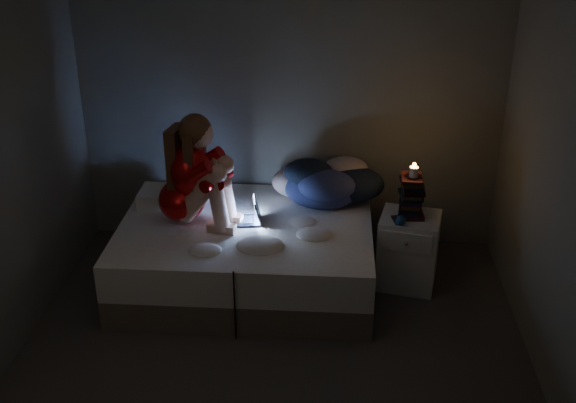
# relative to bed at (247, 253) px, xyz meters

# --- Properties ---
(floor) EXTENTS (3.60, 3.80, 0.02)m
(floor) POSITION_rel_bed_xyz_m (0.29, -1.10, -0.28)
(floor) COLOR #332F2D
(floor) RESTS_ON ground
(wall_back) EXTENTS (3.60, 0.02, 2.60)m
(wall_back) POSITION_rel_bed_xyz_m (0.29, 0.81, 1.03)
(wall_back) COLOR #61625E
(wall_back) RESTS_ON ground
(wall_right) EXTENTS (0.02, 3.80, 2.60)m
(wall_right) POSITION_rel_bed_xyz_m (2.10, -1.10, 1.03)
(wall_right) COLOR #61625E
(wall_right) RESTS_ON ground
(bed) EXTENTS (1.99, 1.49, 0.55)m
(bed) POSITION_rel_bed_xyz_m (0.00, 0.00, 0.00)
(bed) COLOR silver
(bed) RESTS_ON ground
(pillow) EXTENTS (0.45, 0.32, 0.13)m
(pillow) POSITION_rel_bed_xyz_m (-0.69, 0.30, 0.34)
(pillow) COLOR white
(pillow) RESTS_ON bed
(woman) EXTENTS (0.62, 0.46, 0.91)m
(woman) POSITION_rel_bed_xyz_m (-0.50, -0.00, 0.73)
(woman) COLOR #980A10
(woman) RESTS_ON bed
(laptop) EXTENTS (0.33, 0.26, 0.21)m
(laptop) POSITION_rel_bed_xyz_m (-0.04, 0.02, 0.38)
(laptop) COLOR black
(laptop) RESTS_ON bed
(clothes_pile) EXTENTS (0.74, 0.62, 0.40)m
(clothes_pile) POSITION_rel_bed_xyz_m (0.60, 0.43, 0.47)
(clothes_pile) COLOR navy
(clothes_pile) RESTS_ON bed
(nightstand) EXTENTS (0.53, 0.49, 0.61)m
(nightstand) POSITION_rel_bed_xyz_m (1.30, 0.08, 0.03)
(nightstand) COLOR silver
(nightstand) RESTS_ON ground
(book_stack) EXTENTS (0.19, 0.25, 0.34)m
(book_stack) POSITION_rel_bed_xyz_m (1.30, 0.11, 0.51)
(book_stack) COLOR black
(book_stack) RESTS_ON nightstand
(candle) EXTENTS (0.07, 0.07, 0.08)m
(candle) POSITION_rel_bed_xyz_m (1.30, 0.11, 0.72)
(candle) COLOR beige
(candle) RESTS_ON book_stack
(phone) EXTENTS (0.12, 0.16, 0.01)m
(phone) POSITION_rel_bed_xyz_m (1.21, -0.01, 0.34)
(phone) COLOR black
(phone) RESTS_ON nightstand
(blue_orb) EXTENTS (0.08, 0.08, 0.08)m
(blue_orb) POSITION_rel_bed_xyz_m (1.24, -0.08, 0.38)
(blue_orb) COLOR navy
(blue_orb) RESTS_ON nightstand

